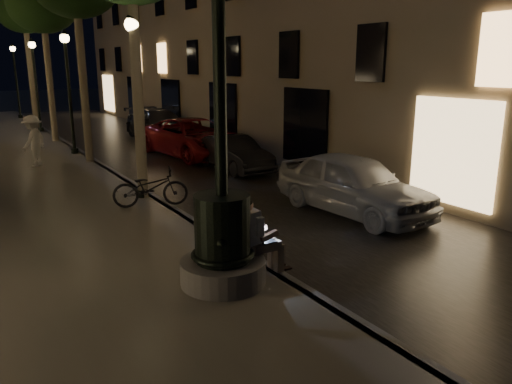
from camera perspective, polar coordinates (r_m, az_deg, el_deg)
ground at (r=20.60m, az=-18.52°, el=3.34°), size 120.00×120.00×0.00m
cobble_lane at (r=21.46m, az=-10.72°, el=4.28°), size 6.00×45.00×0.02m
curb_strip at (r=20.58m, az=-18.55°, el=3.61°), size 0.25×45.00×0.20m
fountain_lamppost at (r=8.01m, az=-3.88°, el=-3.70°), size 1.40×1.40×5.21m
seated_man_laptop at (r=8.39m, az=-0.13°, el=-4.78°), size 1.05×0.36×1.42m
tree_third at (r=25.22m, az=-23.24°, el=18.88°), size 3.00×3.00×7.20m
tree_far at (r=31.17m, az=-24.99°, el=18.19°), size 3.00×3.00×7.50m
lamp_curb_a at (r=13.44m, az=-13.66°, el=12.06°), size 0.36×0.36×4.81m
lamp_curb_b at (r=21.18m, az=-20.70°, el=12.28°), size 0.36×0.36×4.81m
lamp_curb_c at (r=29.06m, az=-23.95°, el=12.32°), size 0.36×0.36×4.81m
lamp_curb_d at (r=36.99m, az=-25.81°, el=12.33°), size 0.36×0.36×4.81m
car_front at (r=12.83m, az=11.08°, el=0.93°), size 2.09×4.59×1.53m
car_second at (r=17.78m, az=-2.53°, el=4.42°), size 1.30×3.72×1.23m
car_third at (r=20.67m, az=-7.06°, el=6.18°), size 3.07×5.77×1.54m
car_rear at (r=25.95m, az=-11.02°, el=7.63°), size 2.33×5.21×1.49m
pedestrian_white at (r=19.09m, az=-24.09°, el=5.34°), size 1.27×1.31×1.79m
bicycle at (r=12.80m, az=-11.98°, el=0.51°), size 1.97×1.20×0.98m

